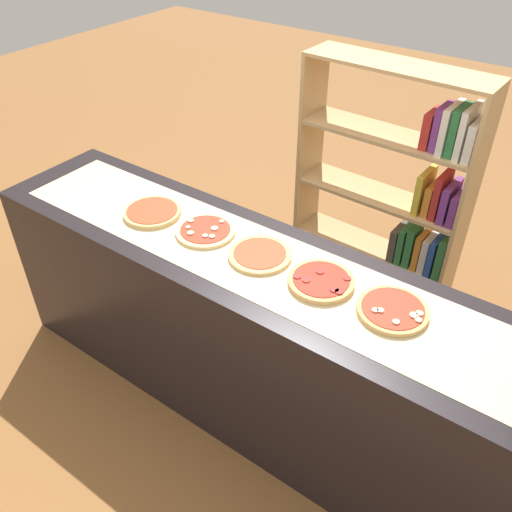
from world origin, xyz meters
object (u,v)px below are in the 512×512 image
(pizza_plain_2, at_px, (260,255))
(pizza_pepperoni_3, at_px, (321,281))
(pizza_plain_0, at_px, (153,212))
(pizza_mushroom_1, at_px, (205,231))
(pizza_mushroom_4, at_px, (393,310))
(bookshelf, at_px, (404,212))

(pizza_plain_2, bearing_deg, pizza_pepperoni_3, -0.97)
(pizza_plain_2, relative_size, pizza_pepperoni_3, 1.02)
(pizza_plain_0, bearing_deg, pizza_pepperoni_3, 1.32)
(pizza_pepperoni_3, bearing_deg, pizza_plain_2, 179.03)
(pizza_plain_0, relative_size, pizza_mushroom_1, 1.00)
(pizza_plain_2, bearing_deg, pizza_mushroom_1, 179.66)
(pizza_plain_0, relative_size, pizza_plain_2, 1.00)
(pizza_plain_0, height_order, pizza_mushroom_4, pizza_mushroom_4)
(pizza_pepperoni_3, xyz_separation_m, bookshelf, (-0.06, 1.01, -0.24))
(pizza_mushroom_4, height_order, bookshelf, bookshelf)
(pizza_pepperoni_3, distance_m, bookshelf, 1.04)
(pizza_plain_2, relative_size, pizza_mushroom_4, 1.02)
(pizza_mushroom_1, bearing_deg, pizza_pepperoni_3, -0.65)
(pizza_mushroom_4, bearing_deg, pizza_mushroom_1, -179.81)
(pizza_mushroom_1, height_order, bookshelf, bookshelf)
(pizza_mushroom_1, relative_size, bookshelf, 0.18)
(pizza_plain_0, height_order, pizza_pepperoni_3, pizza_pepperoni_3)
(pizza_mushroom_1, height_order, pizza_pepperoni_3, pizza_pepperoni_3)
(pizza_plain_0, bearing_deg, pizza_plain_2, 2.47)
(pizza_mushroom_1, height_order, pizza_plain_2, pizza_mushroom_1)
(pizza_plain_0, relative_size, pizza_mushroom_4, 1.01)
(pizza_plain_2, bearing_deg, bookshelf, 77.39)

